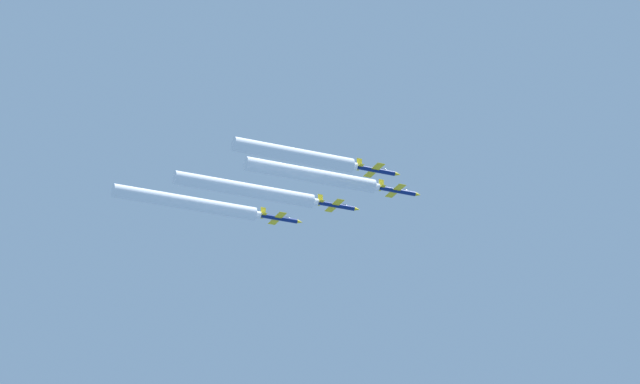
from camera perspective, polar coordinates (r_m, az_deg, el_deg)
The scene contains 8 objects.
jet_lead at distance 413.07m, azimuth 3.00°, elevation 0.04°, with size 9.12×13.28×3.19m.
jet_left_wingman at distance 418.15m, azimuth 0.67°, elevation -0.52°, with size 9.12×13.28×3.19m.
jet_right_wingman at distance 397.86m, azimuth 2.19°, elevation 0.83°, with size 9.12×13.28×3.19m.
jet_outer_left at distance 423.74m, azimuth -1.52°, elevation -1.01°, with size 9.12×13.28×3.19m.
smoke_trail_lead at distance 403.40m, azimuth -0.26°, elevation 0.63°, with size 3.83×38.87×3.83m.
smoke_trail_left_wingman at distance 408.97m, azimuth -2.78°, elevation 0.07°, with size 3.83×41.64×3.83m.
smoke_trail_right_wingman at distance 389.35m, azimuth -0.92°, elevation 1.40°, with size 3.83×34.48×3.83m.
smoke_trail_outer_left at distance 415.32m, azimuth -5.03°, elevation -0.42°, with size 3.83×42.77×3.83m.
Camera 1 is at (337.14, -159.34, 1.80)m, focal length 84.31 mm.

